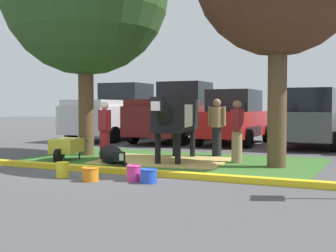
{
  "coord_description": "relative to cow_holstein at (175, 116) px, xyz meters",
  "views": [
    {
      "loc": [
        5.36,
        -8.58,
        1.41
      ],
      "look_at": [
        0.3,
        2.1,
        0.9
      ],
      "focal_mm": 48.75,
      "sensor_mm": 36.0,
      "label": 1
    }
  ],
  "objects": [
    {
      "name": "ground_plane",
      "position": [
        -0.6,
        -1.9,
        -1.16
      ],
      "size": [
        80.0,
        80.0,
        0.0
      ],
      "primitive_type": "plane",
      "color": "#4C4C4F"
    },
    {
      "name": "hay_bedding",
      "position": [
        -0.3,
        -0.09,
        -1.14
      ],
      "size": [
        3.43,
        2.72,
        0.04
      ],
      "primitive_type": "cube",
      "rotation": [
        0.0,
        0.0,
        0.1
      ],
      "color": "tan",
      "rests_on": "ground"
    },
    {
      "name": "person_visitor_far",
      "position": [
        -1.81,
        -0.47,
        -0.35
      ],
      "size": [
        0.34,
        0.46,
        1.53
      ],
      "color": "maroon",
      "rests_on": "ground"
    },
    {
      "name": "grass_island",
      "position": [
        -0.19,
        0.06,
        -1.15
      ],
      "size": [
        7.46,
        4.44,
        0.02
      ],
      "primitive_type": "cube",
      "color": "#386B28",
      "rests_on": "ground"
    },
    {
      "name": "bucket_yellow",
      "position": [
        -0.98,
        -3.25,
        -1.0
      ],
      "size": [
        0.27,
        0.27,
        0.31
      ],
      "color": "yellow",
      "rests_on": "ground"
    },
    {
      "name": "curb_yellow",
      "position": [
        -0.19,
        -2.31,
        -1.1
      ],
      "size": [
        8.66,
        0.24,
        0.12
      ],
      "primitive_type": "cube",
      "color": "yellow",
      "rests_on": "ground"
    },
    {
      "name": "pickup_truck_black",
      "position": [
        -5.59,
        6.21,
        -0.05
      ],
      "size": [
        2.28,
        5.43,
        2.42
      ],
      "color": "silver",
      "rests_on": "ground"
    },
    {
      "name": "cow_holstein",
      "position": [
        0.0,
        0.0,
        0.0
      ],
      "size": [
        1.11,
        3.11,
        1.62
      ],
      "color": "black",
      "rests_on": "ground"
    },
    {
      "name": "pickup_truck_maroon",
      "position": [
        -2.76,
        6.25,
        -0.05
      ],
      "size": [
        2.28,
        5.43,
        2.42
      ],
      "color": "maroon",
      "rests_on": "ground"
    },
    {
      "name": "wheelbarrow",
      "position": [
        -2.61,
        -1.04,
        -0.77
      ],
      "size": [
        0.84,
        1.62,
        0.63
      ],
      "color": "gold",
      "rests_on": "ground"
    },
    {
      "name": "sedan_silver",
      "position": [
        2.48,
        5.78,
        -0.18
      ],
      "size": [
        2.07,
        4.42,
        2.02
      ],
      "color": "#4C5156",
      "rests_on": "ground"
    },
    {
      "name": "sedan_red",
      "position": [
        -0.28,
        5.97,
        -0.18
      ],
      "size": [
        2.07,
        4.42,
        2.02
      ],
      "color": "red",
      "rests_on": "ground"
    },
    {
      "name": "bucket_blue",
      "position": [
        0.87,
        -3.1,
        -1.02
      ],
      "size": [
        0.33,
        0.33,
        0.26
      ],
      "color": "blue",
      "rests_on": "ground"
    },
    {
      "name": "person_visitor_near",
      "position": [
        1.5,
        0.38,
        -0.33
      ],
      "size": [
        0.34,
        0.51,
        1.56
      ],
      "color": "#9E7F5B",
      "rests_on": "ground"
    },
    {
      "name": "calf_lying",
      "position": [
        -1.15,
        -1.18,
        -0.92
      ],
      "size": [
        1.22,
        1.08,
        0.48
      ],
      "color": "black",
      "rests_on": "ground"
    },
    {
      "name": "person_handler",
      "position": [
        0.54,
        1.61,
        -0.29
      ],
      "size": [
        0.53,
        0.34,
        1.62
      ],
      "color": "black",
      "rests_on": "ground"
    },
    {
      "name": "bucket_orange",
      "position": [
        -0.23,
        -3.38,
        -1.02
      ],
      "size": [
        0.34,
        0.34,
        0.26
      ],
      "color": "orange",
      "rests_on": "ground"
    },
    {
      "name": "bucket_pink",
      "position": [
        0.51,
        -3.02,
        -1.0
      ],
      "size": [
        0.29,
        0.29,
        0.3
      ],
      "color": "#EA3893",
      "rests_on": "ground"
    }
  ]
}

